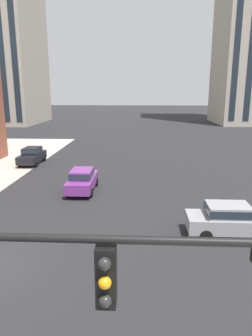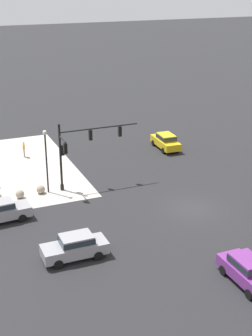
{
  "view_description": "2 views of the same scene",
  "coord_description": "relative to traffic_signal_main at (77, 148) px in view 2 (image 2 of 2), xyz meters",
  "views": [
    {
      "loc": [
        6.46,
        -11.44,
        7.22
      ],
      "look_at": [
        5.49,
        7.18,
        2.6
      ],
      "focal_mm": 33.01,
      "sensor_mm": 36.0,
      "label": 1
    },
    {
      "loc": [
        18.83,
        30.97,
        17.77
      ],
      "look_at": [
        5.1,
        -1.8,
        3.68
      ],
      "focal_mm": 52.35,
      "sensor_mm": 36.0,
      "label": 2
    }
  ],
  "objects": [
    {
      "name": "street_lamp_corner_near",
      "position": [
        2.7,
        -0.21,
        -0.31
      ],
      "size": [
        0.36,
        0.36,
        5.66
      ],
      "color": "black",
      "rests_on": "ground"
    },
    {
      "name": "ground_plane",
      "position": [
        -7.3,
        7.47,
        -3.83
      ],
      "size": [
        320.0,
        320.0,
        0.0
      ],
      "primitive_type": "plane",
      "color": "#262628"
    },
    {
      "name": "pedestrian_near_bench",
      "position": [
        2.8,
        -9.85,
        -2.86
      ],
      "size": [
        0.27,
        0.54,
        1.69
      ],
      "color": "gray",
      "rests_on": "ground"
    },
    {
      "name": "car_main_northbound_far",
      "position": [
        -5.21,
        17.78,
        -2.91
      ],
      "size": [
        1.91,
        4.41,
        1.68
      ],
      "color": "#7A3389",
      "rests_on": "ground"
    },
    {
      "name": "car_main_northbound_near",
      "position": [
        3.68,
        10.95,
        -2.91
      ],
      "size": [
        4.4,
        1.9,
        1.68
      ],
      "color": "#99999E",
      "rests_on": "ground"
    },
    {
      "name": "bollard_sphere_curb_b",
      "position": [
        5.23,
        0.07,
        -3.46
      ],
      "size": [
        0.74,
        0.74,
        0.74
      ],
      "primitive_type": "sphere",
      "color": "gray",
      "rests_on": "ground"
    },
    {
      "name": "traffic_signal_main",
      "position": [
        0.0,
        0.0,
        0.0
      ],
      "size": [
        7.34,
        2.09,
        6.06
      ],
      "color": "black",
      "rests_on": "ground"
    },
    {
      "name": "car_main_southbound_near",
      "position": [
        7.39,
        3.7,
        -2.91
      ],
      "size": [
        4.51,
        2.11,
        1.68
      ],
      "color": "#99999E",
      "rests_on": "ground"
    },
    {
      "name": "car_main_southbound_far",
      "position": [
        -11.98,
        -6.48,
        -2.91
      ],
      "size": [
        2.05,
        4.48,
        1.68
      ],
      "color": "gold",
      "rests_on": "ground"
    },
    {
      "name": "bollard_sphere_curb_a",
      "position": [
        3.37,
        -0.22,
        -3.46
      ],
      "size": [
        0.74,
        0.74,
        0.74
      ],
      "primitive_type": "sphere",
      "color": "gray",
      "rests_on": "ground"
    }
  ]
}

